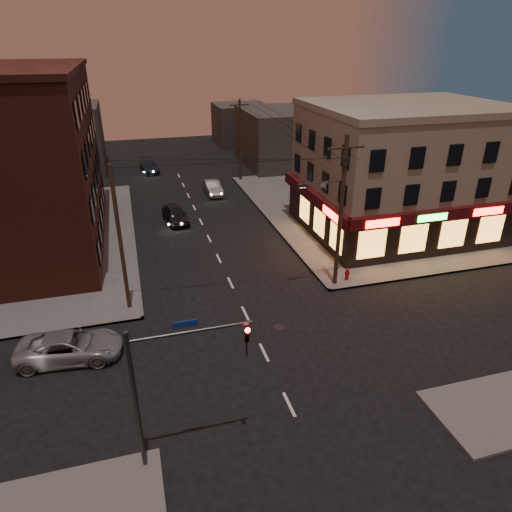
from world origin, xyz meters
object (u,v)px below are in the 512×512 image
object	(u,v)px
sedan_far	(149,166)
fire_hydrant	(347,274)
suv_cross	(70,347)
sedan_near	(175,214)
sedan_mid	(213,187)

from	to	relation	value
sedan_far	fire_hydrant	world-z (taller)	sedan_far
fire_hydrant	suv_cross	bearing A→B (deg)	-168.26
sedan_far	fire_hydrant	size ratio (longest dim) A/B	5.71
sedan_far	suv_cross	bearing A→B (deg)	-106.24
suv_cross	fire_hydrant	distance (m)	18.08
sedan_near	fire_hydrant	size ratio (longest dim) A/B	5.24
sedan_near	fire_hydrant	world-z (taller)	sedan_near
sedan_near	sedan_mid	world-z (taller)	sedan_near
sedan_near	sedan_far	size ratio (longest dim) A/B	0.92
suv_cross	fire_hydrant	size ratio (longest dim) A/B	6.24
sedan_mid	fire_hydrant	size ratio (longest dim) A/B	5.15
suv_cross	sedan_mid	size ratio (longest dim) A/B	1.21
suv_cross	sedan_near	distance (m)	19.80
sedan_near	sedan_far	xyz separation A→B (m)	(-1.09, 18.22, -0.05)
sedan_far	sedan_mid	bearing A→B (deg)	-67.59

